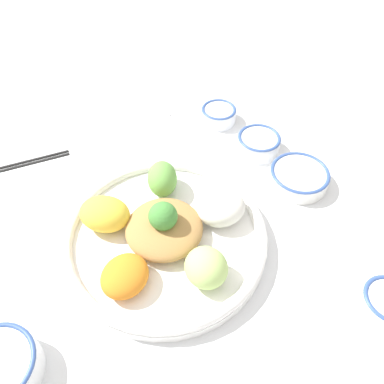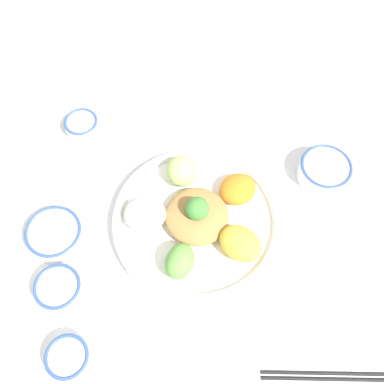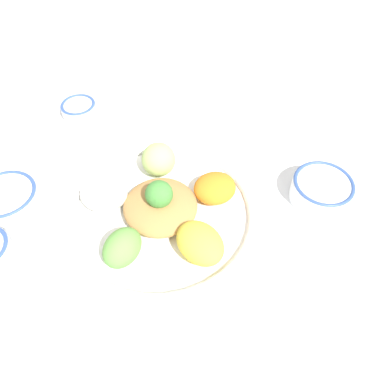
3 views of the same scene
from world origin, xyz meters
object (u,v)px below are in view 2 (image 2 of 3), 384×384
at_px(sauce_bowl_red, 68,358).
at_px(rice_bowl_plain, 325,170).
at_px(rice_bowl_blue, 82,125).
at_px(salad_platter, 197,219).
at_px(sauce_bowl_far, 54,233).
at_px(sauce_bowl_dark, 59,288).
at_px(chopsticks_pair_near, 328,376).
at_px(serving_spoon_extra, 364,132).

relative_size(sauce_bowl_red, rice_bowl_plain, 0.71).
distance_m(sauce_bowl_red, rice_bowl_plain, 0.65).
bearing_deg(rice_bowl_blue, salad_platter, 163.58).
relative_size(sauce_bowl_red, sauce_bowl_far, 0.70).
xyz_separation_m(sauce_bowl_dark, chopsticks_pair_near, (-0.53, -0.08, -0.02)).
distance_m(sauce_bowl_dark, chopsticks_pair_near, 0.53).
bearing_deg(serving_spoon_extra, rice_bowl_plain, -112.39).
bearing_deg(salad_platter, rice_bowl_plain, -131.03).
bearing_deg(sauce_bowl_dark, salad_platter, -125.29).
bearing_deg(sauce_bowl_far, chopsticks_pair_near, 178.97).
bearing_deg(chopsticks_pair_near, salad_platter, -50.95).
xyz_separation_m(salad_platter, rice_bowl_blue, (0.35, -0.10, -0.01)).
xyz_separation_m(chopsticks_pair_near, serving_spoon_extra, (0.09, -0.56, -0.00)).
bearing_deg(salad_platter, serving_spoon_extra, -123.10).
distance_m(sauce_bowl_red, serving_spoon_extra, 0.82).
relative_size(rice_bowl_plain, serving_spoon_extra, 0.95).
relative_size(salad_platter, rice_bowl_blue, 4.43).
distance_m(rice_bowl_blue, serving_spoon_extra, 0.68).
bearing_deg(chopsticks_pair_near, rice_bowl_plain, -95.39).
height_order(sauce_bowl_red, rice_bowl_blue, same).
bearing_deg(rice_bowl_plain, salad_platter, 48.97).
distance_m(rice_bowl_blue, sauce_bowl_dark, 0.40).
height_order(rice_bowl_plain, serving_spoon_extra, rice_bowl_plain).
height_order(chopsticks_pair_near, serving_spoon_extra, chopsticks_pair_near).
xyz_separation_m(sauce_bowl_red, serving_spoon_extra, (-0.35, -0.74, -0.02)).
bearing_deg(sauce_bowl_far, salad_platter, -148.17).
bearing_deg(rice_bowl_blue, rice_bowl_plain, -166.92).
distance_m(salad_platter, sauce_bowl_red, 0.36).
bearing_deg(rice_bowl_plain, sauce_bowl_dark, 51.83).
height_order(salad_platter, serving_spoon_extra, salad_platter).
bearing_deg(sauce_bowl_dark, sauce_bowl_far, -51.09).
bearing_deg(chopsticks_pair_near, serving_spoon_extra, -105.87).
xyz_separation_m(rice_bowl_plain, sauce_bowl_far, (0.46, 0.39, -0.01)).
height_order(sauce_bowl_red, rice_bowl_plain, rice_bowl_plain).
relative_size(sauce_bowl_red, sauce_bowl_dark, 0.88).
bearing_deg(salad_platter, sauce_bowl_red, 75.57).
height_order(salad_platter, rice_bowl_blue, salad_platter).
distance_m(salad_platter, serving_spoon_extra, 0.47).
height_order(sauce_bowl_red, sauce_bowl_dark, sauce_bowl_dark).
distance_m(rice_bowl_plain, serving_spoon_extra, 0.17).
height_order(sauce_bowl_red, chopsticks_pair_near, sauce_bowl_red).
relative_size(salad_platter, serving_spoon_extra, 2.94).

